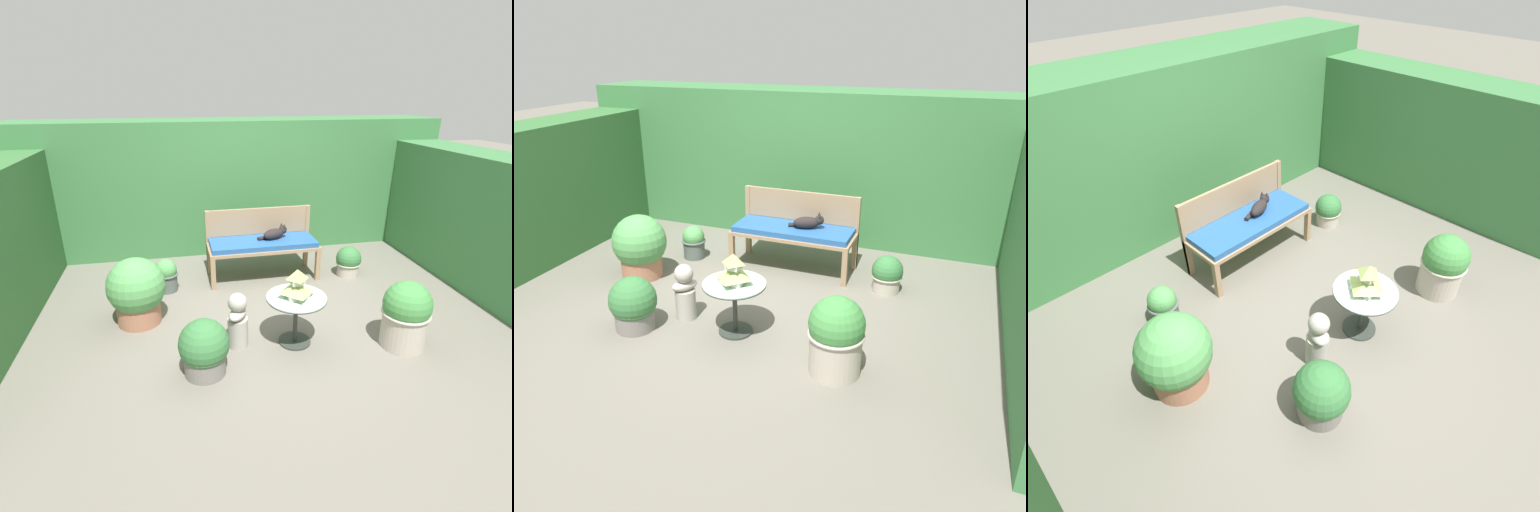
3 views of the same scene
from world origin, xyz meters
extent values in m
plane|color=#666056|center=(0.00, 0.00, 0.00)|extent=(30.00, 30.00, 0.00)
cube|color=#38703D|center=(0.00, 2.44, 0.97)|extent=(6.40, 1.01, 1.95)
cube|color=#336633|center=(-2.85, 0.17, 0.82)|extent=(0.70, 3.54, 1.64)
cube|color=#937556|center=(-0.51, 0.75, 0.21)|extent=(0.06, 0.06, 0.42)
cube|color=#937556|center=(0.87, 0.75, 0.21)|extent=(0.06, 0.06, 0.42)
cube|color=#937556|center=(-0.51, 1.25, 0.21)|extent=(0.06, 0.06, 0.42)
cube|color=#937556|center=(0.87, 1.25, 0.21)|extent=(0.06, 0.06, 0.42)
cube|color=#937556|center=(0.18, 1.00, 0.44)|extent=(1.44, 0.56, 0.04)
cube|color=#23518E|center=(0.18, 1.00, 0.49)|extent=(1.38, 0.51, 0.06)
cube|color=#937556|center=(-0.51, 1.26, 0.44)|extent=(0.06, 0.06, 0.89)
cube|color=#937556|center=(0.87, 1.26, 0.44)|extent=(0.06, 0.06, 0.89)
cube|color=#937556|center=(0.18, 1.26, 0.71)|extent=(1.38, 0.04, 0.36)
ellipsoid|color=black|center=(0.33, 1.02, 0.59)|extent=(0.34, 0.24, 0.14)
sphere|color=black|center=(0.47, 1.07, 0.62)|extent=(0.11, 0.11, 0.11)
cone|color=black|center=(0.46, 1.10, 0.69)|extent=(0.04, 0.04, 0.05)
cone|color=black|center=(0.48, 1.04, 0.69)|extent=(0.04, 0.04, 0.05)
cylinder|color=black|center=(0.20, 1.03, 0.55)|extent=(0.17, 0.11, 0.05)
cylinder|color=#2D332D|center=(0.16, -0.56, 0.01)|extent=(0.32, 0.32, 0.02)
cylinder|color=#2D332D|center=(0.16, -0.56, 0.25)|extent=(0.04, 0.04, 0.50)
cylinder|color=silver|center=(0.16, -0.56, 0.50)|extent=(0.58, 0.58, 0.01)
torus|color=#2D332D|center=(0.16, -0.56, 0.49)|extent=(0.58, 0.58, 0.02)
cube|color=#B2BCA8|center=(0.16, -0.56, 0.54)|extent=(0.20, 0.20, 0.05)
pyramid|color=#A8BC66|center=(0.16, -0.56, 0.61)|extent=(0.27, 0.27, 0.09)
cube|color=#B2BCA8|center=(0.16, -0.56, 0.68)|extent=(0.12, 0.12, 0.05)
pyramid|color=#A8BC66|center=(0.16, -0.56, 0.75)|extent=(0.16, 0.16, 0.10)
cylinder|color=#A39E93|center=(-0.41, -0.50, 0.15)|extent=(0.20, 0.20, 0.30)
ellipsoid|color=#A39E93|center=(-0.41, -0.50, 0.36)|extent=(0.26, 0.30, 0.10)
sphere|color=#A39E93|center=(-0.41, -0.50, 0.48)|extent=(0.19, 0.19, 0.19)
cylinder|color=#ADA393|center=(1.33, 0.81, 0.09)|extent=(0.29, 0.29, 0.18)
torus|color=#ADA393|center=(1.33, 0.81, 0.17)|extent=(0.33, 0.33, 0.03)
sphere|color=#336B38|center=(1.33, 0.81, 0.24)|extent=(0.34, 0.34, 0.34)
cylinder|color=slate|center=(-0.76, -0.85, 0.11)|extent=(0.37, 0.37, 0.22)
torus|color=slate|center=(-0.76, -0.85, 0.21)|extent=(0.41, 0.41, 0.03)
sphere|color=#336B38|center=(-0.76, -0.85, 0.30)|extent=(0.45, 0.45, 0.45)
cylinder|color=#9E664C|center=(-1.38, 0.16, 0.16)|extent=(0.46, 0.46, 0.32)
torus|color=#9E664C|center=(-1.38, 0.16, 0.31)|extent=(0.50, 0.50, 0.03)
sphere|color=#4C8E4C|center=(-1.38, 0.16, 0.43)|extent=(0.61, 0.61, 0.61)
cylinder|color=#4C5651|center=(-1.09, 0.85, 0.12)|extent=(0.27, 0.27, 0.23)
torus|color=#4C5651|center=(-1.09, 0.85, 0.22)|extent=(0.30, 0.30, 0.03)
sphere|color=#4C8E4C|center=(-1.09, 0.85, 0.28)|extent=(0.27, 0.27, 0.27)
cylinder|color=#ADA393|center=(1.18, -0.83, 0.19)|extent=(0.43, 0.43, 0.37)
torus|color=#ADA393|center=(1.18, -0.83, 0.36)|extent=(0.46, 0.46, 0.03)
sphere|color=#3D7F3D|center=(1.18, -0.83, 0.45)|extent=(0.46, 0.46, 0.46)
camera|label=1|loc=(-0.92, -3.79, 2.32)|focal=28.00mm
camera|label=2|loc=(1.94, -4.20, 2.51)|focal=35.00mm
camera|label=3|loc=(-2.17, -1.83, 2.99)|focal=28.00mm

